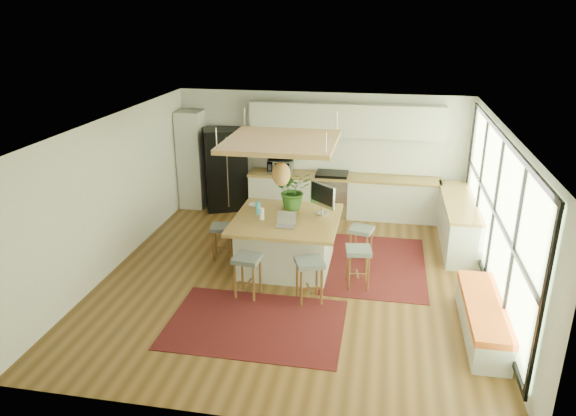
% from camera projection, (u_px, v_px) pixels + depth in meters
% --- Properties ---
extents(floor, '(7.00, 7.00, 0.00)m').
position_uv_depth(floor, '(294.00, 277.00, 9.39)').
color(floor, '#4F3316').
rests_on(floor, ground).
extents(ceiling, '(7.00, 7.00, 0.00)m').
position_uv_depth(ceiling, '(295.00, 125.00, 8.44)').
color(ceiling, white).
rests_on(ceiling, ground).
extents(wall_back, '(6.50, 0.00, 6.50)m').
position_uv_depth(wall_back, '(321.00, 153.00, 12.14)').
color(wall_back, beige).
rests_on(wall_back, ground).
extents(wall_front, '(6.50, 0.00, 6.50)m').
position_uv_depth(wall_front, '(238.00, 317.00, 5.69)').
color(wall_front, beige).
rests_on(wall_front, ground).
extents(wall_left, '(0.00, 7.00, 7.00)m').
position_uv_depth(wall_left, '(113.00, 194.00, 9.47)').
color(wall_left, beige).
rests_on(wall_left, ground).
extents(wall_right, '(0.00, 7.00, 7.00)m').
position_uv_depth(wall_right, '(500.00, 218.00, 8.36)').
color(wall_right, beige).
rests_on(wall_right, ground).
extents(window_wall, '(0.10, 6.20, 2.60)m').
position_uv_depth(window_wall, '(498.00, 215.00, 8.35)').
color(window_wall, black).
rests_on(window_wall, wall_right).
extents(pantry, '(0.55, 0.60, 2.25)m').
position_uv_depth(pantry, '(192.00, 160.00, 12.43)').
color(pantry, beige).
rests_on(pantry, floor).
extents(back_counter_base, '(4.20, 0.60, 0.88)m').
position_uv_depth(back_counter_base, '(342.00, 197.00, 12.07)').
color(back_counter_base, beige).
rests_on(back_counter_base, floor).
extents(back_counter_top, '(4.24, 0.64, 0.05)m').
position_uv_depth(back_counter_top, '(343.00, 177.00, 11.91)').
color(back_counter_top, olive).
rests_on(back_counter_top, back_counter_base).
extents(backsplash, '(4.20, 0.02, 0.80)m').
position_uv_depth(backsplash, '(345.00, 154.00, 12.03)').
color(backsplash, white).
rests_on(backsplash, wall_back).
extents(upper_cabinets, '(4.20, 0.34, 0.70)m').
position_uv_depth(upper_cabinets, '(346.00, 120.00, 11.60)').
color(upper_cabinets, beige).
rests_on(upper_cabinets, wall_back).
extents(range, '(0.76, 0.62, 1.00)m').
position_uv_depth(range, '(331.00, 193.00, 12.09)').
color(range, '#A5A5AA').
rests_on(range, floor).
extents(right_counter_base, '(0.60, 2.50, 0.88)m').
position_uv_depth(right_counter_base, '(458.00, 223.00, 10.58)').
color(right_counter_base, beige).
rests_on(right_counter_base, floor).
extents(right_counter_top, '(0.64, 2.54, 0.05)m').
position_uv_depth(right_counter_top, '(460.00, 201.00, 10.42)').
color(right_counter_top, olive).
rests_on(right_counter_top, right_counter_base).
extents(window_bench, '(0.52, 2.00, 0.50)m').
position_uv_depth(window_bench, '(482.00, 318.00, 7.69)').
color(window_bench, beige).
rests_on(window_bench, floor).
extents(ceiling_panel, '(1.86, 1.86, 0.80)m').
position_uv_depth(ceiling_panel, '(281.00, 157.00, 9.09)').
color(ceiling_panel, olive).
rests_on(ceiling_panel, ceiling).
extents(rug_near, '(2.60, 1.80, 0.01)m').
position_uv_depth(rug_near, '(256.00, 324.00, 8.00)').
color(rug_near, black).
rests_on(rug_near, floor).
extents(rug_right, '(1.80, 2.60, 0.01)m').
position_uv_depth(rug_right, '(375.00, 265.00, 9.85)').
color(rug_right, black).
rests_on(rug_right, floor).
extents(fridge, '(1.14, 1.03, 1.88)m').
position_uv_depth(fridge, '(226.00, 170.00, 12.37)').
color(fridge, black).
rests_on(fridge, floor).
extents(island, '(1.85, 1.85, 0.93)m').
position_uv_depth(island, '(286.00, 242.00, 9.68)').
color(island, olive).
rests_on(island, floor).
extents(stool_near_left, '(0.46, 0.46, 0.70)m').
position_uv_depth(stool_near_left, '(248.00, 276.00, 8.69)').
color(stool_near_left, '#4C5455').
rests_on(stool_near_left, floor).
extents(stool_near_right, '(0.55, 0.55, 0.72)m').
position_uv_depth(stool_near_right, '(309.00, 281.00, 8.52)').
color(stool_near_right, '#4C5455').
rests_on(stool_near_right, floor).
extents(stool_right_front, '(0.47, 0.47, 0.70)m').
position_uv_depth(stool_right_front, '(358.00, 267.00, 8.98)').
color(stool_right_front, '#4C5455').
rests_on(stool_right_front, floor).
extents(stool_right_back, '(0.48, 0.48, 0.67)m').
position_uv_depth(stool_right_back, '(361.00, 244.00, 9.87)').
color(stool_right_back, '#4C5455').
rests_on(stool_right_back, floor).
extents(stool_left_side, '(0.44, 0.44, 0.65)m').
position_uv_depth(stool_left_side, '(222.00, 240.00, 10.02)').
color(stool_left_side, '#4C5455').
rests_on(stool_left_side, floor).
extents(laptop, '(0.35, 0.37, 0.25)m').
position_uv_depth(laptop, '(285.00, 220.00, 9.09)').
color(laptop, '#A5A5AA').
rests_on(laptop, island).
extents(monitor, '(0.62, 0.58, 0.58)m').
position_uv_depth(monitor, '(322.00, 200.00, 9.60)').
color(monitor, '#A5A5AA').
rests_on(monitor, island).
extents(microwave, '(0.58, 0.35, 0.38)m').
position_uv_depth(microwave, '(280.00, 165.00, 12.08)').
color(microwave, '#A5A5AA').
rests_on(microwave, back_counter_top).
extents(island_plant, '(0.90, 0.93, 0.55)m').
position_uv_depth(island_plant, '(293.00, 194.00, 9.89)').
color(island_plant, '#1E4C19').
rests_on(island_plant, island).
extents(island_bowl, '(0.24, 0.24, 0.05)m').
position_uv_depth(island_bowl, '(254.00, 205.00, 10.05)').
color(island_bowl, white).
rests_on(island_bowl, island).
extents(island_bottle_0, '(0.07, 0.07, 0.19)m').
position_uv_depth(island_bottle_0, '(257.00, 209.00, 9.67)').
color(island_bottle_0, '#32A7C9').
rests_on(island_bottle_0, island).
extents(island_bottle_1, '(0.07, 0.07, 0.19)m').
position_uv_depth(island_bottle_1, '(262.00, 214.00, 9.41)').
color(island_bottle_1, silver).
rests_on(island_bottle_1, island).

